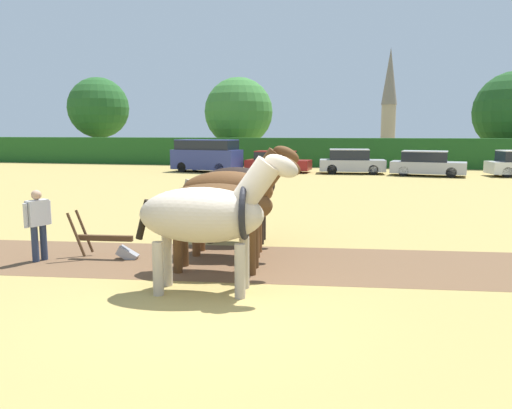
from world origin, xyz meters
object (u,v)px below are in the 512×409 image
Objects in this scene: draft_horse_lead_right at (222,205)px; farmer_at_plow at (38,221)px; draft_horse_trail_left at (233,191)px; tree_far_left at (98,108)px; tree_left at (239,112)px; parked_car_center at (427,164)px; church_spire at (389,97)px; draft_horse_lead_left at (208,214)px; parked_car_center_left at (351,162)px; draft_horse_trail_right at (241,186)px; plow at (111,244)px; farmer_beside_team at (249,195)px; parked_car_left at (277,162)px; parked_van at (207,155)px.

farmer_at_plow is at bearing 175.69° from draft_horse_lead_right.
draft_horse_lead_right is 1.34m from draft_horse_trail_left.
tree_far_left is 14.46m from tree_left.
draft_horse_lead_right is 0.62× the size of parked_car_center.
church_spire is 66.69m from farmer_at_plow.
tree_left is at bearing 97.67° from draft_horse_lead_right.
draft_horse_lead_left is 25.43m from parked_car_center_left.
draft_horse_trail_left is 1.34m from draft_horse_trail_right.
tree_left reaches higher than draft_horse_trail_right.
farmer_beside_team is (2.16, 3.87, 0.66)m from plow.
tree_far_left is 40.84m from farmer_at_plow.
draft_horse_trail_left is at bearing 41.47° from farmer_at_plow.
parked_car_center is (9.60, -0.82, 0.05)m from parked_car_left.
tree_left is 33.30m from draft_horse_trail_right.
draft_horse_lead_left is 1.09× the size of draft_horse_trail_right.
church_spire is 3.35× the size of parked_car_center_left.
tree_far_left is 43.89m from draft_horse_lead_left.
draft_horse_trail_left is at bearing -96.63° from parked_car_center.
draft_horse_lead_left reaches higher than draft_horse_trail_right.
church_spire is 44.78m from parked_van.
plow is 0.31× the size of parked_van.
draft_horse_trail_right is at bearing -99.32° from parked_car_center_left.
tree_left reaches higher than parked_car_center_left.
plow is 0.34× the size of parked_car_left.
draft_horse_lead_left is at bearing -78.90° from parked_car_left.
draft_horse_trail_left is 0.64× the size of parked_car_center_left.
tree_left is at bearing -3.74° from tree_far_left.
tree_left is 12.47m from parked_car_left.
draft_horse_lead_right is 1.05× the size of draft_horse_trail_left.
draft_horse_trail_right is at bearing -55.24° from tree_far_left.
draft_horse_trail_left is 2.97m from farmer_beside_team.
tree_far_left is 19.95m from parked_van.
farmer_at_plow is 24.33m from parked_car_left.
draft_horse_lead_left is at bearing -57.71° from tree_far_left.
parked_car_center is at bearing -12.78° from parked_car_center_left.
parked_car_center is (6.60, 20.69, -0.67)m from draft_horse_trail_right.
tree_left is at bearing 97.96° from draft_horse_trail_left.
draft_horse_trail_left reaches higher than draft_horse_lead_left.
parked_car_left is at bearing -62.50° from tree_left.
draft_horse_lead_right is 0.67× the size of parked_car_center_left.
draft_horse_lead_left is at bearing -133.16° from farmer_beside_team.
draft_horse_lead_left reaches higher than farmer_at_plow.
draft_horse_trail_right is 3.45m from plow.
draft_horse_trail_right is (8.48, -32.05, -3.07)m from tree_left.
tree_far_left reaches higher than draft_horse_lead_right.
tree_left reaches higher than farmer_at_plow.
draft_horse_trail_left is (-0.31, 2.66, 0.08)m from draft_horse_lead_left.
tree_left reaches higher than plow.
church_spire is 42.81m from parked_car_left.
draft_horse_trail_left is at bearing 90.04° from draft_horse_lead_right.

